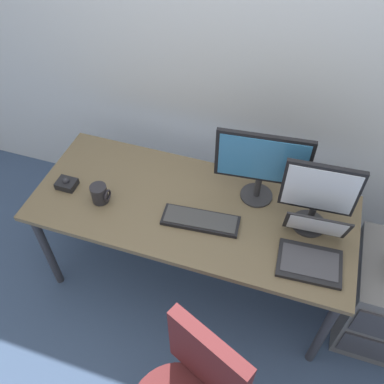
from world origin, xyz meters
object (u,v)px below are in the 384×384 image
Objects in this scene: monitor_main at (262,163)px; laptop at (312,249)px; keyboard at (201,220)px; file_cabinet at (384,298)px; monitor_side at (319,194)px; trackball_mouse at (67,183)px; coffee_mug at (100,194)px.

monitor_main is 1.49× the size of laptop.
monitor_main is 1.16× the size of keyboard.
file_cabinet is 0.69m from laptop.
keyboard is (-0.24, -0.27, -0.25)m from monitor_main.
monitor_side reaches higher than keyboard.
laptop is at bearing -41.85° from monitor_main.
trackball_mouse is at bearing -176.90° from file_cabinet.
monitor_main is 4.48× the size of coffee_mug.
monitor_side is at bearing 9.57° from coffee_mug.
monitor_main reaches higher than file_cabinet.
coffee_mug is at bearing -159.78° from monitor_main.
coffee_mug is at bearing -175.22° from file_cabinet.
keyboard is at bearing 2.73° from coffee_mug.
monitor_side reaches higher than trackball_mouse.
trackball_mouse is at bearing 171.33° from coffee_mug.
monitor_main reaches higher than laptop.
monitor_main is at bearing 160.01° from monitor_side.
monitor_side is at bearing 174.36° from file_cabinet.
monitor_main is at bearing 20.22° from coffee_mug.
monitor_side is (0.30, -0.11, -0.02)m from monitor_main.
monitor_main reaches higher than trackball_mouse.
keyboard is 0.80m from trackball_mouse.
monitor_side is 3.93× the size of coffee_mug.
keyboard is (-0.55, -0.16, -0.23)m from monitor_side.
coffee_mug is (-1.15, 0.00, 0.00)m from laptop.
file_cabinet is at bearing -5.64° from monitor_side.
monitor_side reaches higher than file_cabinet.
laptop is 2.98× the size of trackball_mouse.
coffee_mug is at bearing -8.67° from trackball_mouse.
monitor_side is (-0.52, 0.05, 0.66)m from file_cabinet.
monitor_main is (-0.82, 0.16, 0.67)m from file_cabinet.
file_cabinet is 5.61× the size of trackball_mouse.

